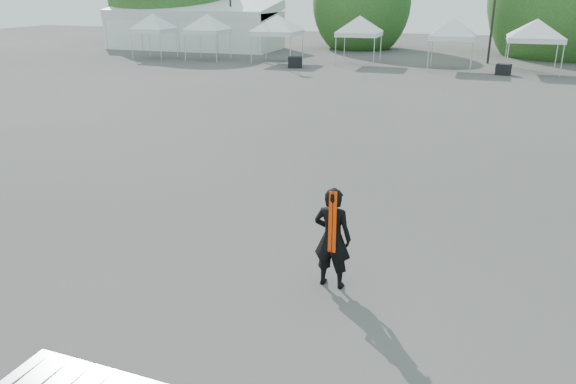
% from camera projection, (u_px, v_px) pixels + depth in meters
% --- Properties ---
extents(ground, '(120.00, 120.00, 0.00)m').
position_uv_depth(ground, '(350.00, 223.00, 12.86)').
color(ground, '#474442').
rests_on(ground, ground).
extents(marquee, '(15.00, 6.25, 4.23)m').
position_uv_depth(marquee, '(195.00, 26.00, 49.96)').
color(marquee, white).
rests_on(marquee, ground).
extents(tree_mid_w, '(4.16, 4.16, 6.33)m').
position_uv_depth(tree_mid_w, '(362.00, 3.00, 49.58)').
color(tree_mid_w, '#382314').
rests_on(tree_mid_w, ground).
extents(tent_a, '(3.75, 3.75, 3.88)m').
position_uv_depth(tent_a, '(153.00, 17.00, 42.48)').
color(tent_a, silver).
rests_on(tent_a, ground).
extents(tent_b, '(3.89, 3.89, 3.88)m').
position_uv_depth(tent_b, '(207.00, 18.00, 41.58)').
color(tent_b, silver).
rests_on(tent_b, ground).
extents(tent_c, '(4.46, 4.46, 3.88)m').
position_uv_depth(tent_c, '(277.00, 19.00, 40.28)').
color(tent_c, silver).
rests_on(tent_c, ground).
extents(tent_d, '(4.10, 4.10, 3.88)m').
position_uv_depth(tent_d, '(360.00, 20.00, 39.19)').
color(tent_d, silver).
rests_on(tent_d, ground).
extents(tent_e, '(4.04, 4.04, 3.88)m').
position_uv_depth(tent_e, '(454.00, 22.00, 36.27)').
color(tent_e, silver).
rests_on(tent_e, ground).
extents(tent_f, '(4.67, 4.67, 3.88)m').
position_uv_depth(tent_f, '(537.00, 23.00, 34.97)').
color(tent_f, silver).
rests_on(tent_f, ground).
extents(man, '(0.72, 0.51, 1.87)m').
position_uv_depth(man, '(332.00, 238.00, 9.84)').
color(man, black).
rests_on(man, ground).
extents(crate_west, '(1.13, 0.99, 0.74)m').
position_uv_depth(crate_west, '(295.00, 62.00, 38.19)').
color(crate_west, black).
rests_on(crate_west, ground).
extents(crate_mid, '(0.98, 0.84, 0.66)m').
position_uv_depth(crate_mid, '(503.00, 70.00, 34.98)').
color(crate_mid, black).
rests_on(crate_mid, ground).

